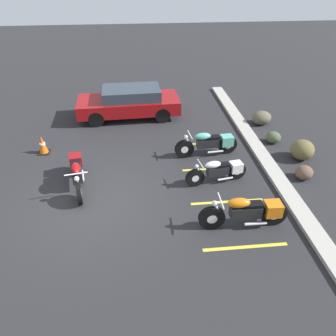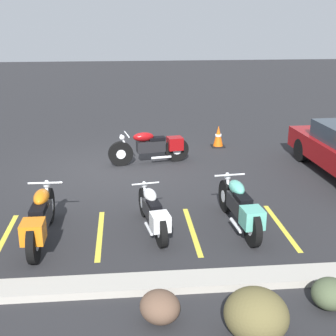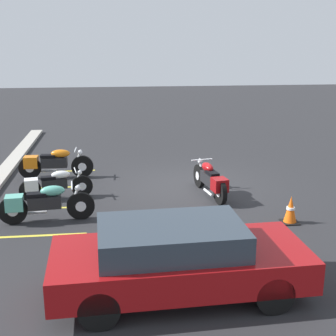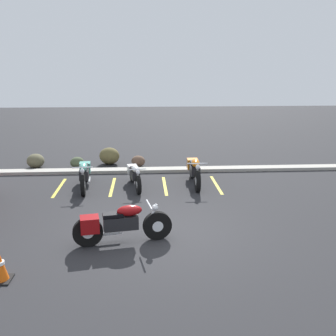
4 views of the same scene
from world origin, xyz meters
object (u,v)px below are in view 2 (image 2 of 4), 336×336
parked_bike_1 (153,212)px  landscape_rock_2 (160,307)px  motorcycle_maroon_featured (153,147)px  parked_bike_2 (40,218)px  parked_bike_0 (240,207)px  landscape_rock_3 (330,294)px  traffic_cone (218,137)px  landscape_rock_0 (256,315)px

parked_bike_1 → landscape_rock_2: 2.72m
motorcycle_maroon_featured → parked_bike_2: (2.32, 4.57, 0.01)m
motorcycle_maroon_featured → parked_bike_0: (-1.38, 4.36, -0.00)m
parked_bike_2 → landscape_rock_3: (-4.36, 2.38, -0.27)m
parked_bike_0 → motorcycle_maroon_featured: bearing=12.3°
landscape_rock_3 → traffic_cone: bearing=-90.6°
traffic_cone → parked_bike_0: bearing=82.7°
motorcycle_maroon_featured → landscape_rock_0: motorcycle_maroon_featured is taller
parked_bike_1 → traffic_cone: bearing=-32.3°
landscape_rock_0 → landscape_rock_3: bearing=-156.0°
parked_bike_0 → parked_bike_2: 3.71m
motorcycle_maroon_featured → parked_bike_0: 4.57m
parked_bike_1 → parked_bike_2: (2.04, 0.25, 0.07)m
motorcycle_maroon_featured → landscape_rock_0: size_ratio=2.70×
parked_bike_2 → landscape_rock_3: parked_bike_2 is taller
parked_bike_2 → traffic_cone: (-4.45, -6.06, -0.17)m
parked_bike_1 → landscape_rock_0: (-1.10, 3.17, -0.07)m
motorcycle_maroon_featured → traffic_cone: size_ratio=3.37×
parked_bike_1 → traffic_cone: 6.29m
parked_bike_0 → landscape_rock_2: size_ratio=3.94×
motorcycle_maroon_featured → parked_bike_2: parked_bike_2 is taller
parked_bike_1 → landscape_rock_3: (-2.32, 2.63, -0.20)m
parked_bike_2 → motorcycle_maroon_featured: bearing=-26.2°
motorcycle_maroon_featured → parked_bike_0: bearing=97.5°
motorcycle_maroon_featured → landscape_rock_3: size_ratio=4.02×
parked_bike_0 → landscape_rock_3: parked_bike_0 is taller
parked_bike_2 → traffic_cone: parked_bike_2 is taller
parked_bike_1 → parked_bike_0: bearing=-101.2°
landscape_rock_2 → landscape_rock_3: 2.41m
landscape_rock_2 → traffic_cone: bearing=-106.3°
motorcycle_maroon_featured → parked_bike_2: bearing=53.0°
landscape_rock_0 → landscape_rock_3: landscape_rock_0 is taller
parked_bike_0 → landscape_rock_2: 3.20m
motorcycle_maroon_featured → landscape_rock_2: 7.05m
motorcycle_maroon_featured → parked_bike_1: (0.29, 4.32, -0.06)m
landscape_rock_2 → parked_bike_1: bearing=-91.8°
landscape_rock_3 → parked_bike_0: bearing=-75.7°
parked_bike_1 → landscape_rock_0: bearing=-170.7°
landscape_rock_2 → landscape_rock_0: bearing=158.6°
parked_bike_0 → traffic_cone: parked_bike_0 is taller
parked_bike_0 → landscape_rock_0: 3.19m
landscape_rock_2 → traffic_cone: 8.88m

